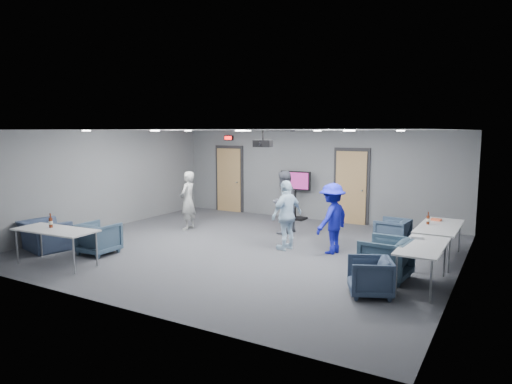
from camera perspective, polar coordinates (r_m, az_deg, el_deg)
The scene contains 29 objects.
floor at distance 10.58m, azimuth -1.38°, elevation -7.03°, with size 9.00×9.00×0.00m, color #34353B.
ceiling at distance 10.23m, azimuth -1.43°, elevation 7.76°, with size 9.00×9.00×0.00m, color silver.
wall_back at distance 13.87m, azimuth 7.18°, elevation 2.09°, with size 9.00×0.02×2.70m, color slate.
wall_front at distance 7.24m, azimuth -18.04°, elevation -3.32°, with size 9.00×0.02×2.70m, color slate.
wall_left at distance 13.21m, azimuth -18.37°, elevation 1.48°, with size 0.02×8.00×2.70m, color slate.
wall_right at distance 8.89m, azimuth 24.27°, elevation -1.64°, with size 0.02×8.00×2.70m, color slate.
door_left at distance 15.26m, azimuth -3.36°, elevation 1.57°, with size 1.06×0.17×2.24m.
door_right at distance 13.45m, azimuth 11.81°, elevation 0.60°, with size 1.06×0.17×2.24m.
exit_sign at distance 15.16m, azimuth -3.44°, elevation 6.77°, with size 0.32×0.08×0.16m.
hvac_diffuser at distance 12.93m, azimuth 3.14°, elevation 7.66°, with size 0.60×0.60×0.03m, color black.
downlights at distance 10.23m, azimuth -1.43°, elevation 7.67°, with size 6.18×3.78×0.02m.
person_a at distance 12.56m, azimuth -8.51°, elevation -1.07°, with size 0.58×0.38×1.59m, color #9C9F9C.
person_b at distance 11.98m, azimuth 3.45°, elevation -1.28°, with size 0.80×0.62×1.65m, color slate.
person_c at distance 10.34m, azimuth 3.88°, elevation -2.89°, with size 0.93×0.39×1.58m, color #BFDDF6.
person_d at distance 10.14m, azimuth 9.49°, elevation -3.28°, with size 1.00×0.58×1.55m, color #191FA8.
chair_right_a at distance 11.11m, azimuth 16.68°, elevation -4.89°, with size 0.70×0.72×0.66m, color #334458.
chair_right_b at distance 8.70m, azimuth 15.90°, elevation -7.97°, with size 0.82×0.84×0.76m, color #364C5E.
chair_right_c at distance 7.80m, azimuth 14.05°, elevation -10.25°, with size 0.67×0.69×0.63m, color #34425A.
chair_front_a at distance 10.61m, azimuth -19.08°, elevation -5.47°, with size 0.75×0.77×0.70m, color #35495C.
chair_front_b at distance 11.41m, azimuth -24.92°, elevation -4.96°, with size 1.02×0.89×0.66m, color #334059.
table_right_a at distance 10.24m, azimuth 21.95°, elevation -4.14°, with size 0.78×1.87×0.73m.
table_right_b at distance 8.40m, azimuth 20.13°, elevation -6.59°, with size 0.69×1.67×0.73m.
table_front_left at distance 9.99m, azimuth -23.78°, elevation -4.54°, with size 1.80×0.84×0.73m.
bottle_front at distance 10.16m, azimuth -24.28°, elevation -3.48°, with size 0.08×0.08×0.30m.
bottle_right at distance 10.25m, azimuth 20.70°, elevation -3.26°, with size 0.07×0.07×0.27m.
snack_box at distance 10.74m, azimuth 21.61°, elevation -3.23°, with size 0.21×0.14×0.05m, color #D25634.
wrapper at distance 8.85m, azimuth 19.48°, elevation -5.36°, with size 0.21×0.15×0.05m, color silver.
tv_stand at distance 13.89m, azimuth 4.94°, elevation -0.01°, with size 0.96×0.46×1.47m.
projector at distance 10.26m, azimuth 0.85°, elevation 6.10°, with size 0.46×0.42×0.37m.
Camera 1 is at (5.30, -8.75, 2.68)m, focal length 32.00 mm.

